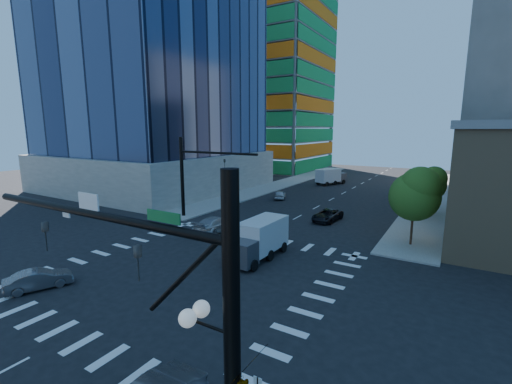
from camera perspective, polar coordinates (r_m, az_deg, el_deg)
The scene contains 15 objects.
ground at distance 25.32m, azimuth -10.48°, elevation -12.98°, with size 160.00×160.00×0.00m, color black.
road_markings at distance 25.31m, azimuth -10.48°, elevation -12.97°, with size 20.00×20.00×0.01m, color silver.
sidewalk_ne at distance 58.20m, azimuth 27.44°, elevation -0.61°, with size 5.00×60.00×0.15m, color gray.
sidewalk_nw at distance 64.56m, azimuth 4.79°, elevation 1.50°, with size 5.00×60.00×0.15m, color gray.
construction_building at distance 91.32m, azimuth 2.59°, elevation 19.56°, with size 25.16×34.50×70.60m.
signal_mast_se at distance 9.10m, azimuth -9.04°, elevation -22.65°, with size 10.51×2.48×9.00m.
signal_mast_nw at distance 38.78m, azimuth -10.63°, elevation 3.56°, with size 10.20×0.40×9.00m.
tree_south at distance 31.76m, azimuth 25.15°, elevation -0.19°, with size 4.16×4.16×6.82m.
tree_north at distance 43.67m, azimuth 27.16°, elevation 1.34°, with size 3.54×3.52×5.78m.
car_nb_far at distance 38.68m, azimuth 11.81°, elevation -3.80°, with size 2.15×4.66×1.30m, color black.
car_sb_near at distance 34.17m, azimuth -6.80°, elevation -5.35°, with size 2.10×5.18×1.50m, color #BBBBBB.
car_sb_mid at distance 50.10m, azimuth 4.03°, elevation -0.40°, with size 1.51×3.75×1.28m, color silver.
car_sb_cross at distance 26.21m, azimuth -32.48°, elevation -12.19°, with size 1.33×3.80×1.25m, color #55555A.
box_truck_near at distance 26.83m, azimuth 0.13°, elevation -8.43°, with size 2.51×5.70×2.97m.
box_truck_far at distance 64.70m, azimuth 12.48°, elevation 2.39°, with size 4.38×6.03×2.91m.
Camera 1 is at (15.61, -17.28, 9.94)m, focal length 24.00 mm.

